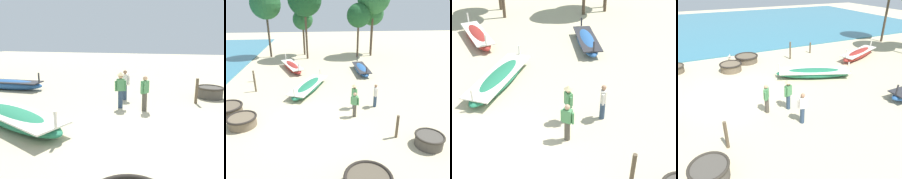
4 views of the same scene
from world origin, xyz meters
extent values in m
plane|color=#C6B793|center=(0.00, 0.00, 0.00)|extent=(80.00, 80.00, 0.00)
ellipsoid|color=#285693|center=(4.66, 9.53, 0.31)|extent=(1.21, 4.52, 0.62)
cube|color=#2D2D33|center=(4.66, 9.53, 0.51)|extent=(1.24, 4.16, 0.06)
cylinder|color=#2D2D33|center=(4.60, 11.59, 0.84)|extent=(0.10, 0.10, 0.55)
cylinder|color=#2D2D33|center=(4.72, 7.47, 0.84)|extent=(0.10, 0.10, 0.55)
ellipsoid|color=maroon|center=(-2.16, 10.89, 0.33)|extent=(2.83, 4.92, 0.66)
cube|color=silver|center=(-2.16, 10.89, 0.55)|extent=(2.72, 4.58, 0.06)
cylinder|color=silver|center=(-3.01, 12.97, 0.91)|extent=(0.10, 0.10, 0.60)
cylinder|color=silver|center=(-1.31, 8.81, 0.91)|extent=(0.10, 0.10, 0.60)
ellipsoid|color=#237551|center=(-0.29, 5.29, 0.28)|extent=(3.17, 5.32, 0.57)
cube|color=silver|center=(-0.29, 5.29, 0.47)|extent=(3.06, 4.95, 0.06)
cylinder|color=silver|center=(0.62, 7.52, 0.77)|extent=(0.10, 0.10, 0.51)
cylinder|color=silver|center=(-1.20, 3.07, 0.77)|extent=(0.10, 0.10, 0.51)
cylinder|color=#4C473D|center=(2.58, 0.82, 0.41)|extent=(0.22, 0.22, 0.82)
cube|color=#4C8E56|center=(2.58, 0.82, 1.09)|extent=(0.40, 0.36, 0.54)
sphere|color=tan|center=(2.58, 0.82, 1.47)|extent=(0.20, 0.20, 0.20)
cylinder|color=#4C8E56|center=(2.77, 0.71, 1.04)|extent=(0.09, 0.09, 0.48)
cylinder|color=#4C8E56|center=(2.39, 0.93, 1.04)|extent=(0.09, 0.09, 0.48)
cylinder|color=#2D425B|center=(2.74, 1.94, 0.41)|extent=(0.22, 0.22, 0.82)
cube|color=#4C8E56|center=(2.74, 1.94, 1.09)|extent=(0.33, 0.40, 0.54)
sphere|color=tan|center=(2.74, 1.94, 1.47)|extent=(0.20, 0.20, 0.20)
cylinder|color=#4C8E56|center=(2.82, 1.74, 1.04)|extent=(0.09, 0.09, 0.48)
cylinder|color=#4C8E56|center=(2.66, 2.15, 1.04)|extent=(0.09, 0.09, 0.48)
cone|color=#D1BC84|center=(2.74, 1.94, 1.60)|extent=(0.36, 0.36, 0.14)
cylinder|color=#2D425B|center=(4.14, 2.02, 0.41)|extent=(0.22, 0.22, 0.82)
cube|color=silver|center=(4.14, 2.02, 1.09)|extent=(0.29, 0.38, 0.54)
sphere|color=#A37556|center=(4.14, 2.02, 1.47)|extent=(0.20, 0.20, 0.20)
cylinder|color=silver|center=(4.19, 2.24, 1.04)|extent=(0.09, 0.09, 0.48)
cylinder|color=silver|center=(4.09, 1.81, 1.04)|extent=(0.09, 0.09, 0.48)
cylinder|color=brown|center=(4.38, -1.53, 0.63)|extent=(0.14, 0.14, 1.25)
camera|label=1|loc=(-6.76, -0.17, 3.15)|focal=35.00mm
camera|label=2|loc=(0.54, -10.72, 6.53)|focal=35.00mm
camera|label=3|loc=(1.64, -8.22, 7.71)|focal=50.00mm
camera|label=4|loc=(11.67, -2.16, 6.20)|focal=35.00mm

